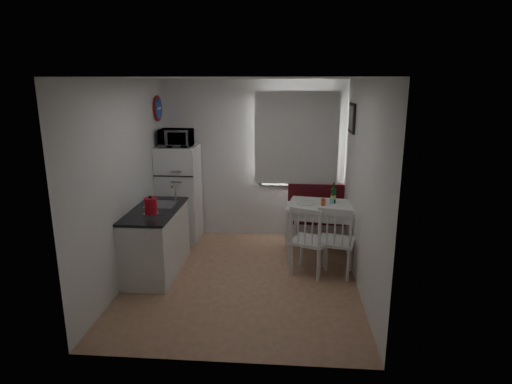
% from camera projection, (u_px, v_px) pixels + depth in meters
% --- Properties ---
extents(floor, '(3.00, 3.50, 0.02)m').
position_uv_depth(floor, '(242.00, 279.00, 5.71)').
color(floor, '#9A6D52').
rests_on(floor, ground).
extents(ceiling, '(3.00, 3.50, 0.02)m').
position_uv_depth(ceiling, '(241.00, 78.00, 5.06)').
color(ceiling, white).
rests_on(ceiling, wall_back).
extents(wall_back, '(3.00, 0.02, 2.60)m').
position_uv_depth(wall_back, '(253.00, 160.00, 7.08)').
color(wall_back, white).
rests_on(wall_back, floor).
extents(wall_front, '(3.00, 0.02, 2.60)m').
position_uv_depth(wall_front, '(219.00, 232.00, 3.70)').
color(wall_front, white).
rests_on(wall_front, floor).
extents(wall_left, '(0.02, 3.50, 2.60)m').
position_uv_depth(wall_left, '(126.00, 182.00, 5.50)').
color(wall_left, white).
rests_on(wall_left, floor).
extents(wall_right, '(0.02, 3.50, 2.60)m').
position_uv_depth(wall_right, '(362.00, 187.00, 5.27)').
color(wall_right, white).
rests_on(wall_right, floor).
extents(window, '(1.22, 0.06, 1.47)m').
position_uv_depth(window, '(296.00, 141.00, 6.91)').
color(window, white).
rests_on(window, wall_back).
extents(curtain, '(1.35, 0.02, 1.50)m').
position_uv_depth(curtain, '(296.00, 138.00, 6.83)').
color(curtain, white).
rests_on(curtain, wall_back).
extents(kitchen_counter, '(0.62, 1.32, 1.16)m').
position_uv_depth(kitchen_counter, '(156.00, 240.00, 5.84)').
color(kitchen_counter, white).
rests_on(kitchen_counter, floor).
extents(wall_sign, '(0.03, 0.40, 0.40)m').
position_uv_depth(wall_sign, '(158.00, 108.00, 6.68)').
color(wall_sign, '#1A489E').
rests_on(wall_sign, wall_left).
extents(picture_frame, '(0.04, 0.52, 0.42)m').
position_uv_depth(picture_frame, '(352.00, 118.00, 6.15)').
color(picture_frame, black).
rests_on(picture_frame, wall_right).
extents(bench, '(1.30, 0.50, 0.93)m').
position_uv_depth(bench, '(325.00, 223.00, 7.00)').
color(bench, white).
rests_on(bench, floor).
extents(dining_table, '(1.20, 0.93, 0.82)m').
position_uv_depth(dining_table, '(326.00, 211.00, 6.24)').
color(dining_table, white).
rests_on(dining_table, floor).
extents(chair_left, '(0.59, 0.59, 0.52)m').
position_uv_depth(chair_left, '(311.00, 234.00, 5.64)').
color(chair_left, white).
rests_on(chair_left, floor).
extents(chair_right, '(0.56, 0.55, 0.53)m').
position_uv_depth(chair_right, '(338.00, 234.00, 5.61)').
color(chair_right, white).
rests_on(chair_right, floor).
extents(fridge, '(0.63, 0.63, 1.57)m').
position_uv_depth(fridge, '(180.00, 194.00, 6.96)').
color(fridge, white).
rests_on(fridge, floor).
extents(microwave, '(0.50, 0.34, 0.27)m').
position_uv_depth(microwave, '(176.00, 138.00, 6.68)').
color(microwave, white).
rests_on(microwave, fridge).
extents(kettle, '(0.19, 0.19, 0.26)m').
position_uv_depth(kettle, '(151.00, 206.00, 5.42)').
color(kettle, '#B60E1B').
rests_on(kettle, kitchen_counter).
extents(wine_bottle, '(0.08, 0.08, 0.31)m').
position_uv_depth(wine_bottle, '(334.00, 193.00, 6.27)').
color(wine_bottle, '#15431B').
rests_on(wine_bottle, dining_table).
extents(drinking_glass_orange, '(0.06, 0.06, 0.11)m').
position_uv_depth(drinking_glass_orange, '(323.00, 202.00, 6.16)').
color(drinking_glass_orange, '#DA4F24').
rests_on(drinking_glass_orange, dining_table).
extents(drinking_glass_blue, '(0.06, 0.06, 0.10)m').
position_uv_depth(drinking_glass_blue, '(332.00, 201.00, 6.25)').
color(drinking_glass_blue, '#89D2EA').
rests_on(drinking_glass_blue, dining_table).
extents(plate, '(0.26, 0.26, 0.02)m').
position_uv_depth(plate, '(306.00, 203.00, 6.26)').
color(plate, white).
rests_on(plate, dining_table).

